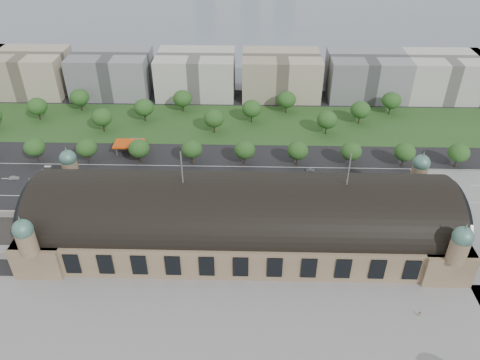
{
  "coord_description": "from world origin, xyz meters",
  "views": [
    {
      "loc": [
        2.57,
        -129.64,
        114.33
      ],
      "look_at": [
        -1.2,
        18.92,
        14.0
      ],
      "focal_mm": 35.0,
      "sensor_mm": 36.0,
      "label": 1
    }
  ],
  "objects_px": {
    "parked_car_0": "(50,195)",
    "pedestrian_0": "(419,314)",
    "traffic_car_4": "(243,196)",
    "bus_mid": "(295,195)",
    "parked_car_5": "(194,204)",
    "traffic_car_3": "(140,172)",
    "petrol_station": "(133,144)",
    "bus_east": "(311,190)",
    "parked_car_6": "(188,202)",
    "parked_car_3": "(165,197)",
    "traffic_car_1": "(14,178)",
    "traffic_car_5": "(310,170)",
    "bus_west": "(240,193)",
    "parked_car_4": "(180,202)",
    "parked_car_2": "(147,198)",
    "parked_car_1": "(91,201)"
  },
  "relations": [
    {
      "from": "petrol_station",
      "to": "parked_car_3",
      "type": "relative_size",
      "value": 3.58
    },
    {
      "from": "parked_car_0",
      "to": "pedestrian_0",
      "type": "relative_size",
      "value": 2.72
    },
    {
      "from": "traffic_car_4",
      "to": "parked_car_5",
      "type": "xyz_separation_m",
      "value": [
        -19.66,
        -6.05,
        -0.05
      ]
    },
    {
      "from": "traffic_car_3",
      "to": "bus_east",
      "type": "height_order",
      "value": "bus_east"
    },
    {
      "from": "traffic_car_4",
      "to": "bus_west",
      "type": "xyz_separation_m",
      "value": [
        -1.36,
        -0.05,
        1.09
      ]
    },
    {
      "from": "parked_car_4",
      "to": "pedestrian_0",
      "type": "xyz_separation_m",
      "value": [
        80.54,
        -55.15,
        0.16
      ]
    },
    {
      "from": "parked_car_4",
      "to": "bus_west",
      "type": "relative_size",
      "value": 0.34
    },
    {
      "from": "traffic_car_1",
      "to": "traffic_car_5",
      "type": "bearing_deg",
      "value": -93.29
    },
    {
      "from": "bus_east",
      "to": "pedestrian_0",
      "type": "xyz_separation_m",
      "value": [
        26.45,
        -63.87,
        -0.69
      ]
    },
    {
      "from": "parked_car_2",
      "to": "bus_east",
      "type": "xyz_separation_m",
      "value": [
        68.01,
        6.07,
        0.83
      ]
    },
    {
      "from": "parked_car_1",
      "to": "parked_car_3",
      "type": "relative_size",
      "value": 1.24
    },
    {
      "from": "traffic_car_4",
      "to": "bus_mid",
      "type": "xyz_separation_m",
      "value": [
        21.29,
        -0.05,
        0.89
      ]
    },
    {
      "from": "parked_car_3",
      "to": "bus_east",
      "type": "bearing_deg",
      "value": 70.77
    },
    {
      "from": "petrol_station",
      "to": "traffic_car_3",
      "type": "bearing_deg",
      "value": -71.12
    },
    {
      "from": "petrol_station",
      "to": "traffic_car_5",
      "type": "xyz_separation_m",
      "value": [
        83.64,
        -17.63,
        -2.3
      ]
    },
    {
      "from": "parked_car_5",
      "to": "parked_car_0",
      "type": "bearing_deg",
      "value": -122.94
    },
    {
      "from": "parked_car_0",
      "to": "pedestrian_0",
      "type": "distance_m",
      "value": 146.87
    },
    {
      "from": "parked_car_3",
      "to": "traffic_car_3",
      "type": "bearing_deg",
      "value": -167.49
    },
    {
      "from": "traffic_car_4",
      "to": "bus_mid",
      "type": "distance_m",
      "value": 21.31
    },
    {
      "from": "traffic_car_1",
      "to": "parked_car_1",
      "type": "distance_m",
      "value": 41.69
    },
    {
      "from": "bus_west",
      "to": "parked_car_6",
      "type": "bearing_deg",
      "value": 104.91
    },
    {
      "from": "traffic_car_4",
      "to": "traffic_car_3",
      "type": "bearing_deg",
      "value": -107.83
    },
    {
      "from": "parked_car_0",
      "to": "parked_car_3",
      "type": "bearing_deg",
      "value": 60.14
    },
    {
      "from": "parked_car_6",
      "to": "bus_east",
      "type": "relative_size",
      "value": 0.41
    },
    {
      "from": "traffic_car_4",
      "to": "bus_east",
      "type": "distance_m",
      "value": 28.72
    },
    {
      "from": "petrol_station",
      "to": "pedestrian_0",
      "type": "height_order",
      "value": "petrol_station"
    },
    {
      "from": "petrol_station",
      "to": "parked_car_0",
      "type": "distance_m",
      "value": 48.05
    },
    {
      "from": "bus_west",
      "to": "traffic_car_1",
      "type": "bearing_deg",
      "value": 85.45
    },
    {
      "from": "traffic_car_3",
      "to": "parked_car_0",
      "type": "bearing_deg",
      "value": 118.17
    },
    {
      "from": "traffic_car_5",
      "to": "pedestrian_0",
      "type": "height_order",
      "value": "pedestrian_0"
    },
    {
      "from": "parked_car_0",
      "to": "parked_car_5",
      "type": "xyz_separation_m",
      "value": [
        60.21,
        -4.0,
        -0.13
      ]
    },
    {
      "from": "petrol_station",
      "to": "traffic_car_4",
      "type": "relative_size",
      "value": 3.26
    },
    {
      "from": "parked_car_0",
      "to": "bus_mid",
      "type": "bearing_deg",
      "value": 61.28
    },
    {
      "from": "pedestrian_0",
      "to": "parked_car_3",
      "type": "bearing_deg",
      "value": 154.76
    },
    {
      "from": "petrol_station",
      "to": "parked_car_4",
      "type": "distance_m",
      "value": 51.8
    },
    {
      "from": "parked_car_6",
      "to": "bus_west",
      "type": "relative_size",
      "value": 0.35
    },
    {
      "from": "parked_car_6",
      "to": "bus_mid",
      "type": "distance_m",
      "value": 43.85
    },
    {
      "from": "traffic_car_4",
      "to": "parked_car_6",
      "type": "bearing_deg",
      "value": -75.49
    },
    {
      "from": "parked_car_2",
      "to": "parked_car_3",
      "type": "height_order",
      "value": "parked_car_2"
    },
    {
      "from": "parked_car_5",
      "to": "petrol_station",
      "type": "bearing_deg",
      "value": -171.52
    },
    {
      "from": "parked_car_0",
      "to": "traffic_car_5",
      "type": "bearing_deg",
      "value": 71.81
    },
    {
      "from": "parked_car_4",
      "to": "bus_west",
      "type": "bearing_deg",
      "value": 77.13
    },
    {
      "from": "traffic_car_4",
      "to": "traffic_car_1",
      "type": "bearing_deg",
      "value": -94.18
    },
    {
      "from": "bus_east",
      "to": "pedestrian_0",
      "type": "relative_size",
      "value": 6.35
    },
    {
      "from": "bus_east",
      "to": "pedestrian_0",
      "type": "bearing_deg",
      "value": -157.48
    },
    {
      "from": "traffic_car_3",
      "to": "parked_car_5",
      "type": "distance_m",
      "value": 35.04
    },
    {
      "from": "parked_car_6",
      "to": "bus_mid",
      "type": "xyz_separation_m",
      "value": [
        43.56,
        4.94,
        0.95
      ]
    },
    {
      "from": "traffic_car_1",
      "to": "parked_car_3",
      "type": "distance_m",
      "value": 69.44
    },
    {
      "from": "petrol_station",
      "to": "traffic_car_1",
      "type": "bearing_deg",
      "value": -149.5
    },
    {
      "from": "parked_car_0",
      "to": "parked_car_2",
      "type": "xyz_separation_m",
      "value": [
        40.35,
        -0.47,
        -0.04
      ]
    }
  ]
}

